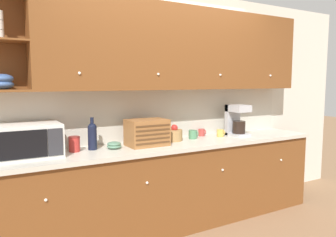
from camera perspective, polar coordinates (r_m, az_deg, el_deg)
name	(u,v)px	position (r m, az deg, el deg)	size (l,w,h in m)	color
ground_plane	(159,216)	(4.03, -1.53, -16.54)	(24.00, 24.00, 0.00)	#896647
wall_back	(158,106)	(3.74, -1.81, 2.27)	(5.99, 0.06, 2.60)	beige
counter_unit	(172,185)	(3.62, 0.72, -11.43)	(3.61, 0.62, 0.92)	brown
backsplash_panel	(159,114)	(3.72, -1.54, 0.74)	(3.59, 0.01, 0.57)	beige
upper_cabinets	(180,49)	(3.67, 2.04, 12.01)	(3.59, 0.35, 0.89)	brown
microwave	(27,141)	(3.09, -23.29, -3.55)	(0.55, 0.40, 0.29)	silver
storage_canister	(74,144)	(3.20, -16.00, -4.30)	(0.11, 0.11, 0.14)	#B22D28
wine_bottle	(92,135)	(3.24, -13.04, -2.81)	(0.09, 0.09, 0.31)	black
bowl_stack_on_counter	(114,145)	(3.26, -9.36, -4.61)	(0.14, 0.14, 0.07)	slate
bread_box	(147,132)	(3.36, -3.69, -2.45)	(0.41, 0.28, 0.27)	#996033
fruit_basket	(171,135)	(3.65, 0.57, -2.86)	(0.25, 0.25, 0.18)	#A87F4C
mug	(193,134)	(3.78, 4.37, -2.78)	(0.11, 0.10, 0.10)	#4C845B
mug_blue_second	(202,132)	(3.98, 5.89, -2.43)	(0.09, 0.08, 0.09)	#B73D38
mug_patterned_third	(220,133)	(3.96, 9.11, -2.51)	(0.10, 0.08, 0.09)	gold
coffee_maker	(236,120)	(4.07, 11.84, -0.19)	(0.20, 0.26, 0.37)	#B7B7BC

